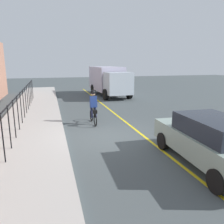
# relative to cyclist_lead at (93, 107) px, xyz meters

# --- Properties ---
(ground_plane) EXTENTS (80.00, 80.00, 0.00)m
(ground_plane) POSITION_rel_cyclist_lead_xyz_m (-2.15, -0.17, -0.91)
(ground_plane) COLOR #444C4E
(lane_line_centre) EXTENTS (36.00, 0.12, 0.01)m
(lane_line_centre) POSITION_rel_cyclist_lead_xyz_m (-2.15, -1.77, -0.91)
(lane_line_centre) COLOR yellow
(lane_line_centre) RESTS_ON ground
(sidewalk) EXTENTS (40.00, 3.20, 0.15)m
(sidewalk) POSITION_rel_cyclist_lead_xyz_m (-2.15, 3.23, -0.84)
(sidewalk) COLOR #ADA8A2
(sidewalk) RESTS_ON ground
(iron_fence) EXTENTS (20.33, 0.04, 1.60)m
(iron_fence) POSITION_rel_cyclist_lead_xyz_m (-1.15, 3.63, 0.35)
(iron_fence) COLOR black
(iron_fence) RESTS_ON sidewalk
(cyclist_lead) EXTENTS (1.71, 0.36, 1.83)m
(cyclist_lead) POSITION_rel_cyclist_lead_xyz_m (0.00, 0.00, 0.00)
(cyclist_lead) COLOR black
(cyclist_lead) RESTS_ON ground
(patrol_sedan) EXTENTS (4.46, 2.05, 1.58)m
(patrol_sedan) POSITION_rel_cyclist_lead_xyz_m (-5.74, -2.66, -0.09)
(patrol_sedan) COLOR gray
(patrol_sedan) RESTS_ON ground
(box_truck_background) EXTENTS (6.84, 2.85, 2.78)m
(box_truck_background) POSITION_rel_cyclist_lead_xyz_m (9.79, -3.44, 0.64)
(box_truck_background) COLOR #B2ADC5
(box_truck_background) RESTS_ON ground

